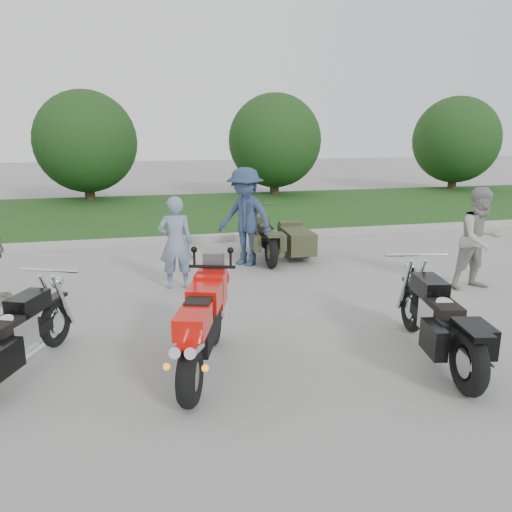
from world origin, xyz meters
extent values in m
plane|color=#9C9C97|center=(0.00, 0.00, 0.00)|extent=(80.00, 80.00, 0.00)
cube|color=#9F9D96|center=(0.00, 6.00, 0.07)|extent=(60.00, 0.30, 0.15)
cube|color=#2C561D|center=(0.00, 10.15, 0.07)|extent=(60.00, 8.00, 0.14)
cylinder|color=#3F2B1C|center=(-3.00, 13.50, 0.60)|extent=(0.36, 0.36, 1.20)
sphere|color=black|center=(-3.00, 13.50, 2.20)|extent=(3.60, 3.60, 3.60)
cylinder|color=#3F2B1C|center=(4.00, 13.50, 0.60)|extent=(0.36, 0.36, 1.20)
sphere|color=black|center=(4.00, 13.50, 2.20)|extent=(3.60, 3.60, 3.60)
cylinder|color=#3F2B1C|center=(12.00, 13.50, 0.60)|extent=(0.36, 0.36, 1.20)
sphere|color=black|center=(12.00, 13.50, 2.20)|extent=(3.60, 3.60, 3.60)
torus|color=black|center=(-0.96, -1.29, 0.31)|extent=(0.37, 0.64, 0.61)
torus|color=black|center=(-0.51, 0.08, 0.30)|extent=(0.30, 0.60, 0.59)
cube|color=black|center=(-0.75, -0.65, 0.54)|extent=(0.54, 0.93, 0.35)
cube|color=red|center=(-0.68, -0.43, 0.81)|extent=(0.49, 0.62, 0.26)
cube|color=red|center=(-0.89, -1.07, 0.77)|extent=(0.45, 0.61, 0.22)
cube|color=black|center=(-0.79, -0.77, 0.85)|extent=(0.35, 0.41, 0.10)
cube|color=red|center=(-0.57, -0.09, 0.77)|extent=(0.44, 0.48, 0.40)
cylinder|color=silver|center=(-1.04, -1.32, 0.61)|extent=(0.25, 0.47, 0.22)
cylinder|color=silver|center=(-0.91, -1.36, 0.61)|extent=(0.25, 0.47, 0.22)
torus|color=black|center=(-2.40, 0.49, 0.30)|extent=(0.33, 0.59, 0.59)
cube|color=black|center=(-2.69, -0.22, 0.39)|extent=(0.61, 1.10, 0.13)
cube|color=silver|center=(-2.69, -0.22, 0.46)|extent=(0.41, 0.49, 0.32)
cube|color=black|center=(-2.59, 0.04, 0.72)|extent=(0.43, 0.57, 0.20)
cube|color=black|center=(-2.75, -0.34, 0.63)|extent=(0.42, 0.53, 0.11)
cylinder|color=silver|center=(-2.67, -0.58, 0.26)|extent=(0.47, 0.97, 0.09)
torus|color=black|center=(1.76, -1.71, 0.34)|extent=(0.30, 0.69, 0.67)
torus|color=black|center=(2.08, -0.11, 0.32)|extent=(0.24, 0.65, 0.63)
cube|color=black|center=(1.92, -0.91, 0.42)|extent=(0.44, 1.21, 0.14)
cube|color=silver|center=(1.92, -0.91, 0.50)|extent=(0.38, 0.50, 0.35)
cube|color=black|center=(1.98, -0.62, 0.77)|extent=(0.38, 0.59, 0.22)
cube|color=black|center=(1.89, -1.06, 0.67)|extent=(0.37, 0.54, 0.12)
cube|color=black|center=(1.76, -1.71, 0.69)|extent=(0.32, 0.58, 0.06)
cylinder|color=silver|center=(2.03, -1.29, 0.28)|extent=(0.31, 1.09, 0.10)
torus|color=black|center=(1.10, 3.31, 0.33)|extent=(0.20, 0.67, 0.66)
torus|color=black|center=(1.19, 4.90, 0.31)|extent=(0.15, 0.62, 0.62)
cube|color=black|center=(1.14, 4.10, 0.41)|extent=(0.28, 1.17, 0.14)
cube|color=#383C23|center=(1.14, 4.10, 0.48)|extent=(0.31, 0.45, 0.34)
cube|color=#383C23|center=(1.16, 4.39, 0.75)|extent=(0.30, 0.55, 0.21)
cube|color=black|center=(1.13, 3.96, 0.66)|extent=(0.30, 0.50, 0.12)
cube|color=#383C23|center=(1.10, 3.31, 0.68)|extent=(0.24, 0.54, 0.06)
cylinder|color=#383C23|center=(1.30, 3.76, 0.27)|extent=(0.16, 1.07, 0.10)
cube|color=#383C23|center=(1.81, 3.97, 0.39)|extent=(0.60, 1.29, 0.44)
torus|color=black|center=(2.05, 3.95, 0.27)|extent=(0.15, 0.55, 0.54)
imported|color=gray|center=(-0.77, 2.49, 0.78)|extent=(0.60, 0.42, 1.55)
imported|color=#9B9A96|center=(4.10, 1.30, 0.85)|extent=(0.86, 0.68, 1.70)
imported|color=navy|center=(0.68, 3.70, 0.95)|extent=(1.35, 1.39, 1.90)
camera|label=1|loc=(-1.36, -5.63, 2.58)|focal=35.00mm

